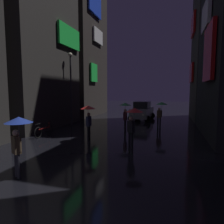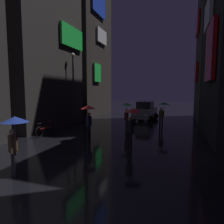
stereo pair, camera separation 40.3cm
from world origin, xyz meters
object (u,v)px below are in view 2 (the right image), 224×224
Objects in this scene: pedestrian_midstreet_centre_red at (88,113)px; bicycle_parked_at_storefront at (45,130)px; pedestrian_far_right_red at (132,117)px; pedestrian_midstreet_left_green at (127,109)px; pedestrian_foreground_right_green at (163,108)px; streetlamp_left_far at (73,81)px; car_distant at (145,111)px; pedestrian_near_crossing_blue at (14,129)px.

bicycle_parked_at_storefront is at bearing 178.07° from pedestrian_midstreet_centre_red.
pedestrian_midstreet_left_green is (-1.44, 4.42, 0.00)m from pedestrian_far_right_red.
pedestrian_foreground_right_green is at bearing 53.04° from pedestrian_midstreet_centre_red.
pedestrian_midstreet_centre_red is at bearing -52.10° from streetlamp_left_far.
streetlamp_left_far is (-5.12, 1.27, 2.17)m from pedestrian_midstreet_left_green.
pedestrian_midstreet_centre_red is at bearing -100.97° from car_distant.
car_distant is at bearing 115.88° from pedestrian_foreground_right_green.
pedestrian_near_crossing_blue is at bearing -61.43° from bicycle_parked_at_storefront.
bicycle_parked_at_storefront is 0.43× the size of car_distant.
pedestrian_far_right_red is 10.76m from car_distant.
pedestrian_midstreet_left_green is at bearing 34.69° from bicycle_parked_at_storefront.
bicycle_parked_at_storefront is 10.81m from car_distant.
streetlamp_left_far reaches higher than pedestrian_foreground_right_green.
pedestrian_near_crossing_blue is 11.07m from streetlamp_left_far.
pedestrian_midstreet_left_green is (1.60, 8.99, 0.00)m from pedestrian_near_crossing_blue.
pedestrian_near_crossing_blue is 6.64m from bicycle_parked_at_storefront.
pedestrian_near_crossing_blue is at bearing -97.35° from car_distant.
pedestrian_far_right_red is 1.00× the size of pedestrian_midstreet_centre_red.
pedestrian_midstreet_centre_red is at bearing -1.93° from bicycle_parked_at_storefront.
pedestrian_far_right_red is at bearing -19.63° from pedestrian_midstreet_centre_red.
pedestrian_foreground_right_green is at bearing 80.66° from pedestrian_far_right_red.
pedestrian_near_crossing_blue is at bearing -91.02° from pedestrian_midstreet_centre_red.
pedestrian_far_right_red reaches higher than car_distant.
bicycle_parked_at_storefront is (-4.72, -3.27, -1.28)m from pedestrian_midstreet_left_green.
bicycle_parked_at_storefront is at bearing -84.95° from streetlamp_left_far.
pedestrian_midstreet_left_green is 1.16× the size of bicycle_parked_at_storefront.
pedestrian_foreground_right_green is (1.04, 6.33, 0.00)m from pedestrian_far_right_red.
bicycle_parked_at_storefront is (-3.22, 0.11, -1.28)m from pedestrian_midstreet_centre_red.
streetlamp_left_far is (-3.52, 10.26, 2.17)m from pedestrian_near_crossing_blue.
pedestrian_far_right_red is 1.16× the size of bicycle_parked_at_storefront.
pedestrian_far_right_red is 8.95m from streetlamp_left_far.
pedestrian_foreground_right_green is 8.96m from bicycle_parked_at_storefront.
pedestrian_foreground_right_green is 4.89m from car_distant.
pedestrian_far_right_red and pedestrian_midstreet_left_green have the same top height.
pedestrian_foreground_right_green and pedestrian_midstreet_centre_red have the same top height.
pedestrian_midstreet_left_green is 5.88m from bicycle_parked_at_storefront.
pedestrian_midstreet_left_green is at bearing -142.32° from pedestrian_foreground_right_green.
pedestrian_far_right_red is at bearing -10.64° from bicycle_parked_at_storefront.
bicycle_parked_at_storefront is 5.72m from streetlamp_left_far.
pedestrian_midstreet_centre_red reaches higher than car_distant.
pedestrian_near_crossing_blue is 11.64m from pedestrian_foreground_right_green.
pedestrian_far_right_red and pedestrian_foreground_right_green have the same top height.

